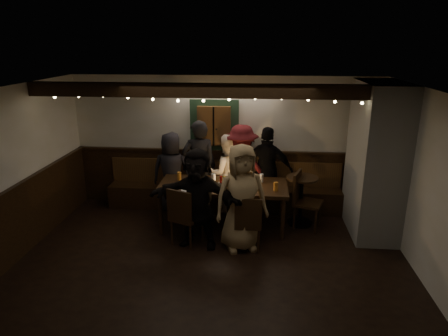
# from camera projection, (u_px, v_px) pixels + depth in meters

# --- Properties ---
(room) EXTENTS (6.02, 5.01, 2.62)m
(room) POSITION_uv_depth(u_px,v_px,m) (281.00, 171.00, 6.87)
(room) COLOR black
(room) RESTS_ON ground
(dining_table) EXTENTS (2.26, 0.97, 0.98)m
(dining_table) POSITION_uv_depth(u_px,v_px,m) (223.00, 188.00, 7.04)
(dining_table) COLOR black
(dining_table) RESTS_ON ground
(chair_near_left) EXTENTS (0.59, 0.59, 0.99)m
(chair_near_left) POSITION_uv_depth(u_px,v_px,m) (183.00, 214.00, 6.43)
(chair_near_left) COLOR black
(chair_near_left) RESTS_ON ground
(chair_near_right) EXTENTS (0.42, 0.42, 0.93)m
(chair_near_right) POSITION_uv_depth(u_px,v_px,m) (248.00, 221.00, 6.27)
(chair_near_right) COLOR black
(chair_near_right) RESTS_ON ground
(chair_end) EXTENTS (0.59, 0.59, 1.03)m
(chair_end) POSITION_uv_depth(u_px,v_px,m) (303.00, 197.00, 7.06)
(chair_end) COLOR black
(chair_end) RESTS_ON ground
(high_top) EXTENTS (0.57, 0.57, 0.90)m
(high_top) POSITION_uv_depth(u_px,v_px,m) (301.00, 194.00, 7.21)
(high_top) COLOR black
(high_top) RESTS_ON ground
(person_a) EXTENTS (0.77, 0.50, 1.57)m
(person_a) POSITION_uv_depth(u_px,v_px,m) (172.00, 172.00, 7.76)
(person_a) COLOR black
(person_a) RESTS_ON ground
(person_b) EXTENTS (0.73, 0.55, 1.81)m
(person_b) POSITION_uv_depth(u_px,v_px,m) (199.00, 166.00, 7.73)
(person_b) COLOR black
(person_b) RESTS_ON ground
(person_c) EXTENTS (0.88, 0.77, 1.54)m
(person_c) POSITION_uv_depth(u_px,v_px,m) (226.00, 173.00, 7.76)
(person_c) COLOR white
(person_c) RESTS_ON ground
(person_d) EXTENTS (1.20, 0.80, 1.72)m
(person_d) POSITION_uv_depth(u_px,v_px,m) (241.00, 169.00, 7.71)
(person_d) COLOR #410E11
(person_d) RESTS_ON ground
(person_e) EXTENTS (1.06, 0.60, 1.70)m
(person_e) POSITION_uv_depth(u_px,v_px,m) (267.00, 171.00, 7.64)
(person_e) COLOR black
(person_e) RESTS_ON ground
(person_f) EXTENTS (1.59, 0.74, 1.65)m
(person_f) POSITION_uv_depth(u_px,v_px,m) (198.00, 198.00, 6.36)
(person_f) COLOR black
(person_f) RESTS_ON ground
(person_g) EXTENTS (0.98, 0.79, 1.74)m
(person_g) POSITION_uv_depth(u_px,v_px,m) (241.00, 198.00, 6.26)
(person_g) COLOR #9B7E53
(person_g) RESTS_ON ground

